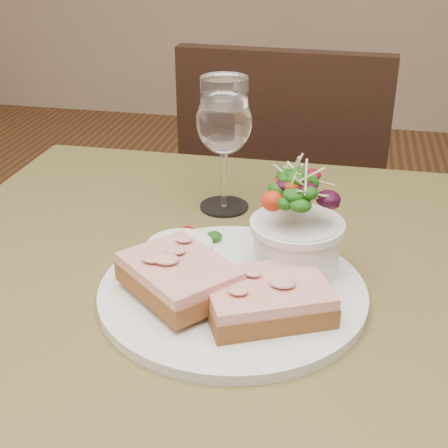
% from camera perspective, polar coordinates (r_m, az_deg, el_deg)
% --- Properties ---
extents(cafe_table, '(0.80, 0.80, 0.75)m').
position_cam_1_polar(cafe_table, '(0.78, -0.12, -11.68)').
color(cafe_table, '#4D4521').
rests_on(cafe_table, ground).
extents(chair_far, '(0.44, 0.44, 0.90)m').
position_cam_1_polar(chair_far, '(1.60, 5.61, -5.09)').
color(chair_far, black).
rests_on(chair_far, ground).
extents(dinner_plate, '(0.30, 0.30, 0.01)m').
position_cam_1_polar(dinner_plate, '(0.69, 0.78, -6.17)').
color(dinner_plate, white).
rests_on(dinner_plate, cafe_table).
extents(sandwich_front, '(0.15, 0.14, 0.03)m').
position_cam_1_polar(sandwich_front, '(0.64, 3.91, -6.73)').
color(sandwich_front, '#543216').
rests_on(sandwich_front, dinner_plate).
extents(sandwich_back, '(0.15, 0.15, 0.03)m').
position_cam_1_polar(sandwich_back, '(0.67, -4.13, -4.77)').
color(sandwich_back, '#543216').
rests_on(sandwich_back, dinner_plate).
extents(ramekin, '(0.07, 0.07, 0.04)m').
position_cam_1_polar(ramekin, '(0.71, -4.04, -2.87)').
color(ramekin, silver).
rests_on(ramekin, dinner_plate).
extents(salad_bowl, '(0.10, 0.10, 0.13)m').
position_cam_1_polar(salad_bowl, '(0.70, 6.73, 0.13)').
color(salad_bowl, white).
rests_on(salad_bowl, dinner_plate).
extents(garnish, '(0.05, 0.04, 0.02)m').
position_cam_1_polar(garnish, '(0.78, -2.56, -1.04)').
color(garnish, '#11370A').
rests_on(garnish, dinner_plate).
extents(wine_glass, '(0.08, 0.08, 0.18)m').
position_cam_1_polar(wine_glass, '(0.85, 0.02, 9.00)').
color(wine_glass, white).
rests_on(wine_glass, cafe_table).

